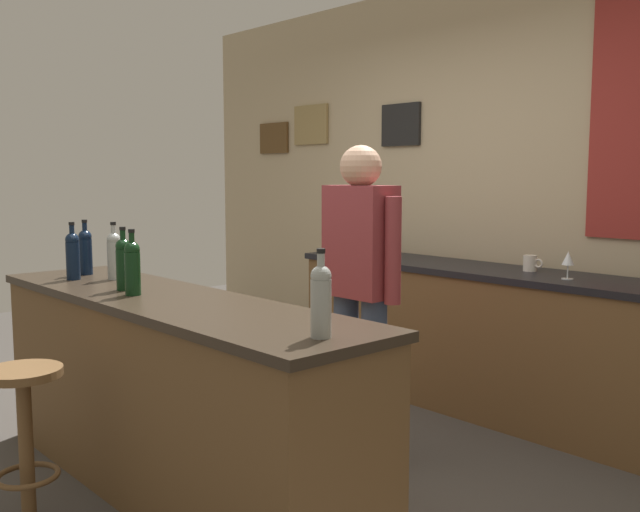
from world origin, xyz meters
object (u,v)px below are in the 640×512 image
Objects in this scene: wine_glass_a at (396,243)px; coffee_mug at (530,263)px; wine_bottle_d at (124,262)px; bartender at (360,281)px; wine_bottle_b at (73,254)px; bar_stool at (25,420)px; wine_bottle_a at (85,250)px; wine_bottle_e at (132,266)px; wine_glass_b at (568,259)px; wine_bottle_c at (114,254)px; wine_bottle_f at (321,298)px.

wine_glass_a is 0.98m from coffee_mug.
wine_bottle_d reaches higher than wine_glass_a.
bartender is 1.52m from wine_bottle_b.
wine_glass_a is (-0.30, 2.63, 0.55)m from bar_stool.
bar_stool is 4.39× the size of wine_glass_a.
bartender is 1.55m from wine_bottle_a.
coffee_mug is at bearing 6.54° from wine_glass_a.
bartender is at bearing 34.23° from wine_bottle_a.
wine_bottle_d is 2.35m from coffee_mug.
coffee_mug is (1.37, 2.22, -0.11)m from wine_bottle_b.
wine_bottle_e reaches higher than wine_glass_b.
wine_bottle_c is at bearing 49.95° from wine_bottle_b.
wine_bottle_b reaches higher than wine_glass_a.
wine_bottle_d is 2.36m from wine_glass_b.
wine_glass_b reaches higher than bar_stool.
coffee_mug is at bearing 76.28° from bar_stool.
wine_bottle_d reaches higher than coffee_mug.
wine_glass_a is (-0.74, 1.10, 0.07)m from bartender.
wine_bottle_c is (0.14, 0.17, 0.00)m from wine_bottle_b.
coffee_mug is (-0.32, 0.14, -0.06)m from wine_glass_b.
wine_glass_b is (1.29, -0.03, 0.00)m from wine_glass_a.
wine_bottle_d reaches higher than bar_stool.
bartender is 12.96× the size of coffee_mug.
wine_bottle_a is 2.45× the size of coffee_mug.
wine_bottle_c is at bearing 160.42° from wine_bottle_d.
wine_bottle_a is at bearing 178.08° from wine_bottle_f.
wine_bottle_b is 1.00× the size of wine_bottle_f.
wine_bottle_c is at bearing -97.63° from wine_glass_a.
wine_glass_b is at bearing 69.22° from bar_stool.
wine_bottle_d is at bearing -8.45° from wine_bottle_a.
wine_bottle_b and wine_bottle_f have the same top height.
coffee_mug is (1.23, 2.05, -0.11)m from wine_bottle_c.
wine_glass_b is (0.99, 2.60, 0.55)m from bar_stool.
bar_stool is at bearing -37.01° from wine_bottle_b.
wine_bottle_d is at bearing 4.34° from wine_bottle_b.
wine_bottle_d and wine_bottle_e have the same top height.
wine_bottle_c and wine_bottle_e have the same top height.
bartender is 1.20m from wine_glass_b.
wine_bottle_a reaches higher than coffee_mug.
wine_bottle_b is at bearing -121.75° from coffee_mug.
wine_bottle_f is 1.97× the size of wine_glass_a.
wine_glass_b is (1.19, 2.04, -0.05)m from wine_bottle_d.
wine_bottle_a is 0.81m from wine_bottle_e.
wine_glass_b is at bearing -1.43° from wine_glass_a.
wine_bottle_d is 1.97× the size of wine_glass_a.
coffee_mug is at bearing 54.03° from wine_bottle_a.
bartender reaches higher than wine_bottle_d.
wine_bottle_c reaches higher than coffee_mug.
wine_glass_b is at bearing 46.68° from wine_bottle_a.
coffee_mug is at bearing 68.15° from wine_bottle_d.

